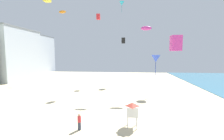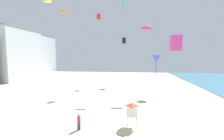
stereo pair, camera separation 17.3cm
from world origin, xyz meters
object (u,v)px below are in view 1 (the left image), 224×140
kite_cyan_delta (122,4)px  kite_magenta_box (176,43)px  kite_orange_parafoil (62,12)px  kite_red_box (98,17)px  lifeguard_stand (132,109)px  kite_magenta_parafoil (146,28)px  kite_flyer (79,121)px  kite_black_box (123,41)px  kite_blue_delta (156,59)px

kite_cyan_delta → kite_magenta_box: 29.94m
kite_orange_parafoil → kite_cyan_delta: 16.74m
kite_orange_parafoil → kite_red_box: (12.37, -11.78, -4.40)m
lifeguard_stand → kite_magenta_parafoil: 16.49m
kite_flyer → kite_black_box: (3.70, 24.14, 9.86)m
kite_orange_parafoil → kite_magenta_parafoil: kite_orange_parafoil is taller
kite_orange_parafoil → kite_flyer: bearing=-64.9°
kite_red_box → kite_magenta_parafoil: bearing=-20.3°
lifeguard_stand → kite_orange_parafoil: kite_orange_parafoil is taller
kite_magenta_parafoil → kite_cyan_delta: bearing=107.7°
kite_cyan_delta → kite_magenta_box: kite_cyan_delta is taller
kite_orange_parafoil → kite_magenta_box: (23.21, -26.35, -10.75)m
lifeguard_stand → kite_blue_delta: bearing=61.2°
kite_flyer → kite_red_box: 22.23m
kite_magenta_parafoil → kite_magenta_box: 11.82m
kite_red_box → kite_orange_parafoil: bearing=136.4°
kite_black_box → kite_magenta_box: 22.39m
lifeguard_stand → kite_black_box: size_ratio=1.86×
kite_cyan_delta → kite_black_box: size_ratio=2.08×
kite_blue_delta → kite_cyan_delta: bearing=114.3°
kite_black_box → kite_cyan_delta: bearing=97.2°
kite_flyer → kite_red_box: size_ratio=1.53×
kite_orange_parafoil → kite_red_box: kite_orange_parafoil is taller
kite_cyan_delta → kite_black_box: 11.43m
kite_blue_delta → kite_black_box: size_ratio=2.65×
lifeguard_stand → kite_red_box: bearing=102.1°
lifeguard_stand → kite_black_box: 24.73m
kite_flyer → lifeguard_stand: (5.18, 1.13, 0.92)m
kite_flyer → kite_black_box: kite_black_box is taller
kite_red_box → kite_flyer: bearing=-86.0°
kite_orange_parafoil → kite_black_box: 19.87m
kite_orange_parafoil → kite_red_box: 17.65m
kite_blue_delta → kite_magenta_box: bearing=-90.7°
kite_flyer → kite_black_box: size_ratio=1.20×
kite_black_box → kite_magenta_box: size_ratio=0.86×
kite_magenta_box → kite_cyan_delta: bearing=104.0°
lifeguard_stand → kite_cyan_delta: size_ratio=0.89×
kite_blue_delta → kite_red_box: kite_red_box is taller
kite_magenta_box → kite_magenta_parafoil: bearing=98.7°
kite_red_box → kite_magenta_box: size_ratio=0.67×
kite_flyer → kite_orange_parafoil: (-13.57, 29.01, 18.39)m
kite_magenta_parafoil → lifeguard_stand: bearing=-102.2°
kite_blue_delta → kite_cyan_delta: kite_cyan_delta is taller
kite_cyan_delta → kite_flyer: bearing=-96.1°
kite_black_box → kite_magenta_box: bearing=-74.5°
kite_blue_delta → kite_magenta_box: size_ratio=2.27×
kite_blue_delta → kite_magenta_box: 11.75m
kite_black_box → kite_orange_parafoil: bearing=164.2°
kite_black_box → kite_magenta_parafoil: bearing=-67.7°
kite_flyer → lifeguard_stand: size_ratio=0.64×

